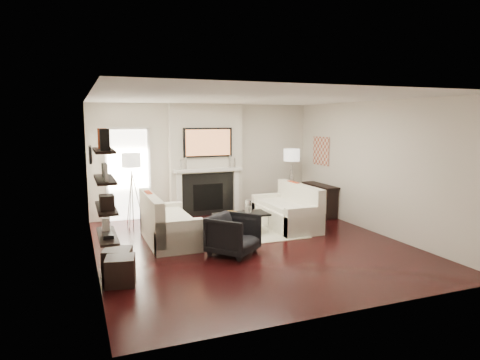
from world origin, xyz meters
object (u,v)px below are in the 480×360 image
object	(u,v)px
lamp_left_shade	(131,160)
lamp_right_shade	(292,155)
loveseat_left_base	(170,231)
coffee_table	(241,214)
armchair	(233,233)
loveseat_right_base	(286,218)
ottoman_near	(118,262)

from	to	relation	value
lamp_left_shade	lamp_right_shade	size ratio (longest dim) A/B	1.00
loveseat_left_base	lamp_right_shade	distance (m)	3.94
coffee_table	armchair	size ratio (longest dim) A/B	1.44
loveseat_left_base	armchair	bearing A→B (deg)	-53.42
loveseat_right_base	coffee_table	size ratio (longest dim) A/B	1.64
loveseat_right_base	coffee_table	distance (m)	1.13
armchair	loveseat_right_base	bearing A→B (deg)	-1.65
loveseat_left_base	lamp_left_shade	xyz separation A→B (m)	(-0.48, 1.54, 1.24)
lamp_left_shade	lamp_right_shade	world-z (taller)	same
loveseat_right_base	lamp_right_shade	xyz separation A→B (m)	(0.82, 1.31, 1.24)
coffee_table	ottoman_near	distance (m)	3.01
loveseat_left_base	ottoman_near	world-z (taller)	loveseat_left_base
loveseat_right_base	lamp_left_shade	distance (m)	3.58
loveseat_left_base	armchair	world-z (taller)	armchair
lamp_right_shade	ottoman_near	bearing A→B (deg)	-146.58
loveseat_left_base	armchair	xyz separation A→B (m)	(0.87, -1.17, 0.17)
coffee_table	lamp_left_shade	xyz separation A→B (m)	(-1.98, 1.50, 1.05)
loveseat_left_base	coffee_table	size ratio (longest dim) A/B	1.64
loveseat_right_base	ottoman_near	bearing A→B (deg)	-155.65
coffee_table	lamp_right_shade	world-z (taller)	lamp_right_shade
ottoman_near	armchair	bearing A→B (deg)	8.66
lamp_left_shade	ottoman_near	xyz separation A→B (m)	(-0.62, -3.01, -1.25)
armchair	ottoman_near	distance (m)	2.00
loveseat_right_base	coffee_table	xyz separation A→B (m)	(-1.10, -0.16, 0.19)
ottoman_near	lamp_right_shade	bearing A→B (deg)	33.42
loveseat_right_base	armchair	world-z (taller)	armchair
loveseat_right_base	lamp_left_shade	bearing A→B (deg)	156.47
loveseat_left_base	lamp_right_shade	xyz separation A→B (m)	(3.42, 1.51, 1.24)
loveseat_left_base	loveseat_right_base	distance (m)	2.60
lamp_right_shade	loveseat_left_base	bearing A→B (deg)	-156.14
coffee_table	ottoman_near	xyz separation A→B (m)	(-2.60, -1.52, -0.20)
armchair	coffee_table	bearing A→B (deg)	22.58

